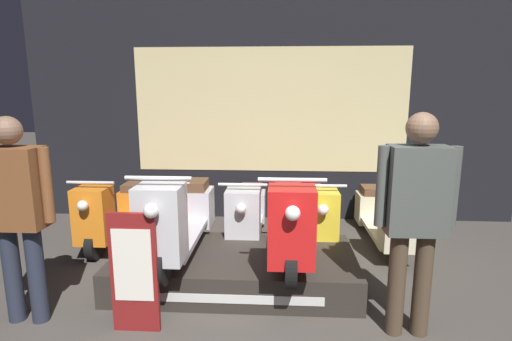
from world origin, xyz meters
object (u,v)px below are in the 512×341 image
object	(u,v)px
scooter_backrow_2	(248,214)
price_sign_board	(134,273)
scooter_backrow_0	(116,212)
person_left_browsing	(16,205)
scooter_display_left	(180,218)
scooter_backrow_4	(384,217)
scooter_backrow_3	(315,215)
scooter_backrow_1	(181,213)
person_right_browsing	(415,209)
scooter_display_right	(289,220)

from	to	relation	value
scooter_backrow_2	price_sign_board	distance (m)	2.02
scooter_backrow_0	person_left_browsing	distance (m)	1.91
scooter_display_left	scooter_backrow_4	distance (m)	2.45
scooter_backrow_2	scooter_backrow_0	bearing A→B (deg)	180.00
scooter_backrow_2	scooter_backrow_3	world-z (taller)	same
scooter_backrow_3	person_left_browsing	distance (m)	3.10
scooter_backrow_2	scooter_backrow_1	bearing A→B (deg)	180.00
scooter_backrow_2	scooter_backrow_4	xyz separation A→B (m)	(1.63, 0.00, 0.00)
scooter_backrow_1	person_right_browsing	bearing A→B (deg)	-39.77
scooter_display_right	scooter_backrow_1	distance (m)	1.72
scooter_display_left	scooter_backrow_1	size ratio (longest dim) A/B	1.00
scooter_backrow_2	price_sign_board	world-z (taller)	price_sign_board
scooter_display_left	person_left_browsing	xyz separation A→B (m)	(-1.08, -0.70, 0.31)
scooter_backrow_1	scooter_backrow_4	xyz separation A→B (m)	(2.44, 0.00, 0.00)
scooter_display_left	scooter_backrow_4	world-z (taller)	scooter_display_left
person_right_browsing	price_sign_board	world-z (taller)	person_right_browsing
scooter_backrow_1	scooter_backrow_0	bearing A→B (deg)	180.00
scooter_backrow_2	scooter_backrow_3	bearing A→B (deg)	0.00
person_left_browsing	scooter_backrow_3	bearing A→B (deg)	36.51
scooter_backrow_4	price_sign_board	world-z (taller)	price_sign_board
scooter_backrow_3	person_left_browsing	xyz separation A→B (m)	(-2.44, -1.80, 0.62)
person_left_browsing	scooter_display_left	bearing A→B (deg)	32.80
person_left_browsing	price_sign_board	xyz separation A→B (m)	(0.92, -0.09, -0.49)
scooter_backrow_3	scooter_backrow_2	bearing A→B (deg)	180.00
scooter_backrow_4	scooter_display_left	bearing A→B (deg)	-152.96
scooter_backrow_4	price_sign_board	size ratio (longest dim) A/B	1.81
scooter_backrow_0	scooter_backrow_2	size ratio (longest dim) A/B	1.00
scooter_backrow_1	scooter_backrow_4	bearing A→B (deg)	0.00
scooter_backrow_3	scooter_backrow_0	bearing A→B (deg)	180.00
scooter_backrow_2	scooter_backrow_3	xyz separation A→B (m)	(0.81, 0.00, 0.00)
person_left_browsing	scooter_backrow_1	bearing A→B (deg)	65.77
scooter_backrow_0	scooter_backrow_2	xyz separation A→B (m)	(1.63, 0.00, 0.00)
person_left_browsing	price_sign_board	bearing A→B (deg)	-5.45
scooter_backrow_0	scooter_backrow_1	world-z (taller)	same
scooter_backrow_2	scooter_backrow_4	size ratio (longest dim) A/B	1.00
scooter_display_left	scooter_backrow_0	xyz separation A→B (m)	(-1.08, 1.11, -0.31)
scooter_backrow_2	scooter_backrow_3	distance (m)	0.81
scooter_backrow_4	person_right_browsing	bearing A→B (deg)	-98.51
scooter_display_left	person_left_browsing	world-z (taller)	person_left_browsing
scooter_backrow_0	person_left_browsing	size ratio (longest dim) A/B	1.04
scooter_backrow_0	scooter_backrow_1	xyz separation A→B (m)	(0.81, 0.00, 0.00)
scooter_backrow_0	scooter_backrow_2	bearing A→B (deg)	0.00
scooter_backrow_2	scooter_display_right	bearing A→B (deg)	-66.83
scooter_backrow_0	scooter_backrow_4	bearing A→B (deg)	0.00
scooter_backrow_1	person_left_browsing	xyz separation A→B (m)	(-0.81, -1.80, 0.62)
scooter_backrow_1	scooter_backrow_2	world-z (taller)	same
scooter_backrow_3	price_sign_board	world-z (taller)	price_sign_board
scooter_backrow_3	person_right_browsing	xyz separation A→B (m)	(0.54, -1.80, 0.64)
scooter_backrow_3	price_sign_board	bearing A→B (deg)	-128.74
scooter_backrow_3	scooter_backrow_4	distance (m)	0.81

